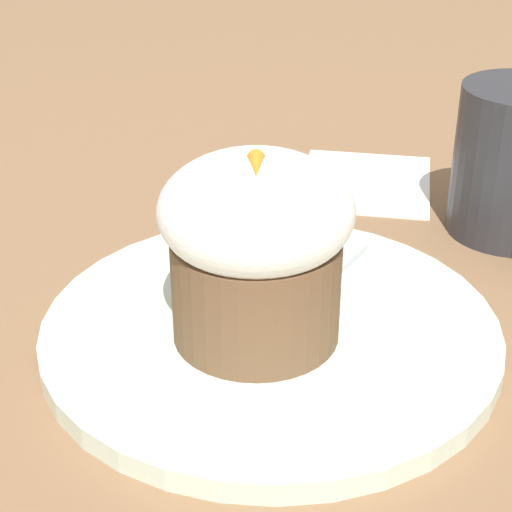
# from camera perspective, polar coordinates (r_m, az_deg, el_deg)

# --- Properties ---
(ground_plane) EXTENTS (4.00, 4.00, 0.00)m
(ground_plane) POSITION_cam_1_polar(r_m,az_deg,el_deg) (0.46, 0.96, -5.62)
(ground_plane) COLOR #846042
(dessert_plate) EXTENTS (0.24, 0.24, 0.01)m
(dessert_plate) POSITION_cam_1_polar(r_m,az_deg,el_deg) (0.45, 0.96, -5.00)
(dessert_plate) COLOR silver
(dessert_plate) RESTS_ON ground_plane
(carrot_cake) EXTENTS (0.10, 0.10, 0.10)m
(carrot_cake) POSITION_cam_1_polar(r_m,az_deg,el_deg) (0.42, 0.00, 0.72)
(carrot_cake) COLOR brown
(carrot_cake) RESTS_ON dessert_plate
(spoon) EXTENTS (0.12, 0.09, 0.01)m
(spoon) POSITION_cam_1_polar(r_m,az_deg,el_deg) (0.46, 2.10, -3.59)
(spoon) COLOR #B7B7BC
(spoon) RESTS_ON dessert_plate
(paper_napkin) EXTENTS (0.13, 0.11, 0.00)m
(paper_napkin) POSITION_cam_1_polar(r_m,az_deg,el_deg) (0.64, 7.28, 4.95)
(paper_napkin) COLOR white
(paper_napkin) RESTS_ON ground_plane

